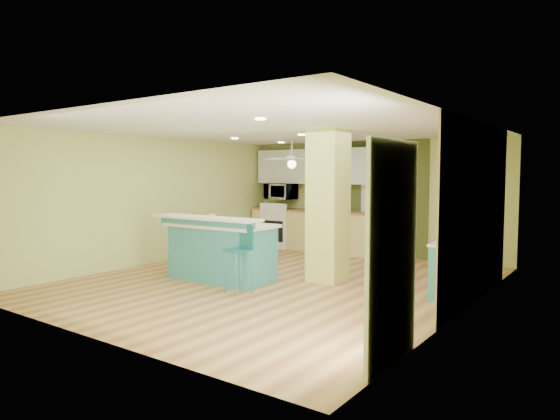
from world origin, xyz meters
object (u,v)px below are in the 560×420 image
object	(u,v)px
bar_stool	(242,248)
canister	(212,219)
peninsula	(221,250)
side_counter	(458,268)
fruit_bowl	(344,210)

from	to	relation	value
bar_stool	canister	size ratio (longest dim) A/B	6.66
peninsula	canister	size ratio (longest dim) A/B	13.43
peninsula	canister	xyz separation A→B (m)	(-0.19, -0.01, 0.52)
peninsula	bar_stool	world-z (taller)	peninsula
canister	side_counter	bearing A→B (deg)	18.59
side_counter	canister	size ratio (longest dim) A/B	8.14
fruit_bowl	canister	size ratio (longest dim) A/B	1.76
fruit_bowl	canister	bearing A→B (deg)	-98.17
bar_stool	canister	xyz separation A→B (m)	(-1.05, 0.49, 0.34)
bar_stool	fruit_bowl	size ratio (longest dim) A/B	3.78
side_counter	canister	distance (m)	3.99
side_counter	canister	bearing A→B (deg)	-161.41
bar_stool	canister	world-z (taller)	canister
bar_stool	side_counter	bearing A→B (deg)	46.91
bar_stool	fruit_bowl	xyz separation A→B (m)	(-0.52, 4.15, 0.29)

